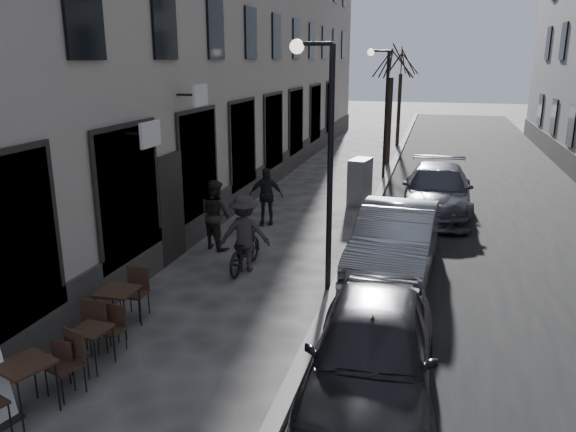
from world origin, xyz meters
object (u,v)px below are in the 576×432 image
at_px(car_near, 372,351).
at_px(car_mid, 396,240).
at_px(bistro_set_b, 92,344).
at_px(bistro_set_c, 118,306).
at_px(tree_far, 402,59).
at_px(streetlamp_far, 382,99).
at_px(car_far, 437,191).
at_px(pedestrian_far, 266,196).
at_px(pedestrian_near, 215,214).
at_px(utility_cabinet, 360,182).
at_px(bistro_set_a, 27,383).
at_px(bicycle, 244,249).
at_px(streetlamp_near, 322,140).
at_px(pedestrian_mid, 244,233).
at_px(tree_near, 392,60).

xyz_separation_m(car_near, car_mid, (-0.06, 5.04, 0.04)).
bearing_deg(bistro_set_b, bistro_set_c, 106.50).
bearing_deg(tree_far, streetlamp_far, -90.46).
xyz_separation_m(bistro_set_c, car_far, (5.40, 9.59, 0.26)).
xyz_separation_m(pedestrian_far, car_near, (4.04, -8.07, -0.10)).
bearing_deg(pedestrian_near, utility_cabinet, -89.44).
distance_m(car_mid, car_far, 5.51).
distance_m(bistro_set_a, car_far, 13.20).
bearing_deg(bicycle, bistro_set_a, 81.75).
xyz_separation_m(streetlamp_near, bistro_set_b, (-2.82, -4.04, -2.75)).
xyz_separation_m(bistro_set_a, pedestrian_near, (-0.16, 7.24, 0.41)).
distance_m(streetlamp_near, car_near, 4.70).
distance_m(streetlamp_near, pedestrian_mid, 3.00).
xyz_separation_m(bistro_set_c, bicycle, (1.15, 3.51, -0.01)).
relative_size(car_mid, car_far, 0.92).
height_order(car_near, car_far, car_far).
xyz_separation_m(pedestrian_far, car_mid, (3.98, -3.02, -0.07)).
bearing_deg(car_near, bistro_set_b, -177.42).
bearing_deg(pedestrian_far, pedestrian_mid, -91.31).
height_order(car_near, car_mid, car_mid).
height_order(utility_cabinet, pedestrian_near, pedestrian_near).
distance_m(tree_near, bistro_set_b, 19.72).
bearing_deg(pedestrian_far, bistro_set_c, -105.35).
relative_size(tree_far, utility_cabinet, 3.71).
relative_size(bistro_set_a, car_mid, 0.35).
height_order(bicycle, car_far, car_far).
bearing_deg(streetlamp_far, car_far, -66.12).
bearing_deg(bistro_set_b, car_near, 8.62).
bearing_deg(pedestrian_mid, car_near, 109.32).
xyz_separation_m(streetlamp_near, car_mid, (1.46, 1.31, -2.38)).
distance_m(bistro_set_b, pedestrian_near, 5.96).
relative_size(utility_cabinet, bicycle, 0.85).
distance_m(tree_near, pedestrian_near, 14.01).
height_order(streetlamp_near, bistro_set_a, streetlamp_near).
height_order(bistro_set_a, utility_cabinet, utility_cabinet).
xyz_separation_m(pedestrian_near, pedestrian_mid, (1.24, -1.32, -0.00)).
bearing_deg(tree_far, tree_near, -90.00).
xyz_separation_m(tree_near, pedestrian_near, (-3.19, -13.11, -3.77)).
relative_size(bistro_set_b, bicycle, 0.76).
xyz_separation_m(streetlamp_far, pedestrian_far, (-2.52, -7.67, -2.31)).
height_order(tree_near, pedestrian_far, tree_near).
height_order(streetlamp_far, pedestrian_mid, streetlamp_far).
bearing_deg(tree_near, utility_cabinet, -91.85).
relative_size(bistro_set_c, car_mid, 0.34).
bearing_deg(streetlamp_far, tree_far, 89.54).
bearing_deg(bistro_set_c, streetlamp_far, 76.40).
xyz_separation_m(tree_far, bistro_set_c, (-3.15, -23.84, -4.18)).
relative_size(tree_near, pedestrian_mid, 3.18).
xyz_separation_m(bicycle, pedestrian_mid, (0.04, -0.10, 0.42)).
bearing_deg(streetlamp_near, car_near, -67.81).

